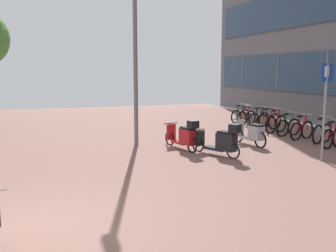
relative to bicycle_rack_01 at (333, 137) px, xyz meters
The scene contains 15 objects.
ground 8.83m from the bicycle_rack_01, 154.24° to the right, with size 21.00×40.00×0.13m.
bicycle_rack_01 is the anchor object (origin of this frame).
bicycle_rack_02 0.82m from the bicycle_rack_01, 73.37° to the left, with size 1.24×0.58×0.97m.
bicycle_rack_03 1.58m from the bicycle_rack_01, 90.17° to the left, with size 1.31×0.52×0.97m.
bicycle_rack_04 2.37m from the bicycle_rack_01, 90.45° to the left, with size 1.31×0.47×0.96m.
bicycle_rack_05 3.16m from the bicycle_rack_01, 90.86° to the left, with size 1.34×0.57×1.02m.
bicycle_rack_06 3.95m from the bicycle_rack_01, 88.26° to the left, with size 1.39×0.48×1.00m.
bicycle_rack_07 4.74m from the bicycle_rack_01, 88.24° to the left, with size 1.29×0.50×0.96m.
bicycle_rack_08 5.52m from the bicycle_rack_01, 90.54° to the left, with size 1.23×0.51×0.94m.
bicycle_rack_09 6.31m from the bicycle_rack_01, 89.39° to the left, with size 1.22×0.51×0.92m.
scooter_near 4.90m from the bicycle_rack_01, 166.44° to the left, with size 0.72×1.82×1.03m.
scooter_mid 2.62m from the bicycle_rack_01, 153.87° to the left, with size 0.60×1.73×0.87m.
scooter_far 4.02m from the bicycle_rack_01, behind, with size 1.02×1.65×1.03m.
parking_sign 2.46m from the bicycle_rack_01, 139.02° to the right, with size 0.40×0.07×2.70m.
lamp_post 7.28m from the bicycle_rack_01, 157.84° to the left, with size 0.20×0.52×6.59m.
Camera 1 is at (0.43, -6.09, 2.53)m, focal length 40.59 mm.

